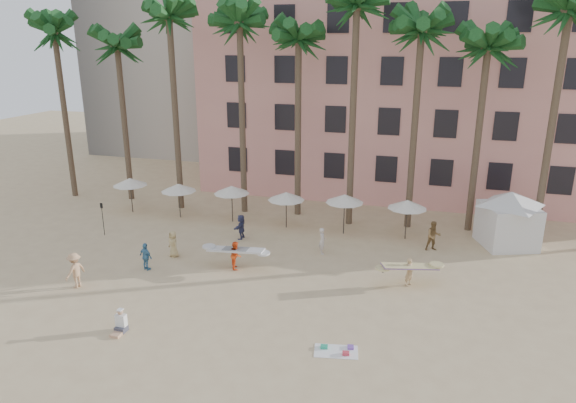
{
  "coord_description": "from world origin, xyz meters",
  "views": [
    {
      "loc": [
        8.27,
        -19.32,
        12.28
      ],
      "look_at": [
        0.99,
        6.0,
        4.0
      ],
      "focal_mm": 32.0,
      "sensor_mm": 36.0,
      "label": 1
    }
  ],
  "objects_px": {
    "cabana": "(509,214)",
    "carrier_yellow": "(410,270)",
    "pink_hotel": "(422,94)",
    "carrier_white": "(236,254)"
  },
  "relations": [
    {
      "from": "carrier_yellow",
      "to": "carrier_white",
      "type": "height_order",
      "value": "carrier_white"
    },
    {
      "from": "cabana",
      "to": "pink_hotel",
      "type": "bearing_deg",
      "value": 115.59
    },
    {
      "from": "pink_hotel",
      "to": "carrier_yellow",
      "type": "relative_size",
      "value": 11.71
    },
    {
      "from": "pink_hotel",
      "to": "carrier_white",
      "type": "distance_m",
      "value": 23.57
    },
    {
      "from": "cabana",
      "to": "carrier_yellow",
      "type": "height_order",
      "value": "cabana"
    },
    {
      "from": "carrier_yellow",
      "to": "carrier_white",
      "type": "relative_size",
      "value": 0.91
    },
    {
      "from": "cabana",
      "to": "carrier_white",
      "type": "relative_size",
      "value": 1.75
    },
    {
      "from": "cabana",
      "to": "carrier_white",
      "type": "distance_m",
      "value": 16.97
    },
    {
      "from": "pink_hotel",
      "to": "carrier_white",
      "type": "xyz_separation_m",
      "value": [
        -8.87,
        -20.65,
        -7.12
      ]
    },
    {
      "from": "cabana",
      "to": "carrier_yellow",
      "type": "relative_size",
      "value": 1.92
    }
  ]
}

